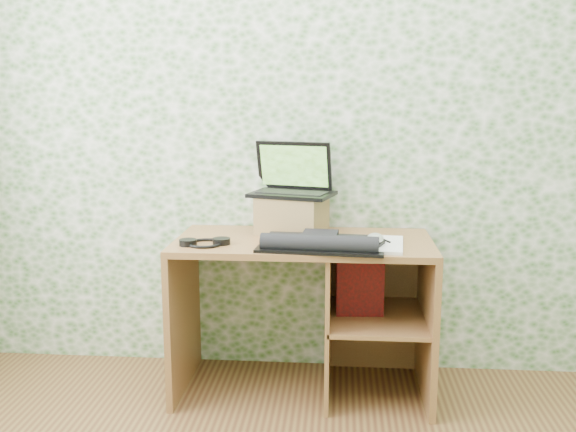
# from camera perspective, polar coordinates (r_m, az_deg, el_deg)

# --- Properties ---
(wall_back) EXTENTS (3.50, 0.00, 3.50)m
(wall_back) POSITION_cam_1_polar(r_m,az_deg,el_deg) (3.24, 1.75, 8.66)
(wall_back) COLOR silver
(wall_back) RESTS_ON ground
(desk) EXTENTS (1.20, 0.60, 0.75)m
(desk) POSITION_cam_1_polar(r_m,az_deg,el_deg) (3.10, 2.85, -6.86)
(desk) COLOR brown
(desk) RESTS_ON floor
(riser) EXTENTS (0.36, 0.33, 0.18)m
(riser) POSITION_cam_1_polar(r_m,az_deg,el_deg) (3.13, 0.37, 0.14)
(riser) COLOR olive
(riser) RESTS_ON desk
(laptop) EXTENTS (0.44, 0.37, 0.26)m
(laptop) POSITION_cam_1_polar(r_m,az_deg,el_deg) (3.15, 0.43, 3.00)
(laptop) COLOR black
(laptop) RESTS_ON riser
(keyboard) EXTENTS (0.56, 0.32, 0.08)m
(keyboard) POSITION_cam_1_polar(r_m,az_deg,el_deg) (2.82, 2.83, -2.38)
(keyboard) COLOR black
(keyboard) RESTS_ON desk
(headphones) EXTENTS (0.23, 0.20, 0.03)m
(headphones) POSITION_cam_1_polar(r_m,az_deg,el_deg) (2.92, -7.40, -2.36)
(headphones) COLOR black
(headphones) RESTS_ON desk
(notepad) EXTENTS (0.26, 0.35, 0.02)m
(notepad) POSITION_cam_1_polar(r_m,az_deg,el_deg) (2.90, 7.91, -2.51)
(notepad) COLOR silver
(notepad) RESTS_ON desk
(mouse) EXTENTS (0.11, 0.13, 0.04)m
(mouse) POSITION_cam_1_polar(r_m,az_deg,el_deg) (2.84, 7.77, -2.20)
(mouse) COLOR silver
(mouse) RESTS_ON notepad
(pen) EXTENTS (0.07, 0.13, 0.01)m
(pen) POSITION_cam_1_polar(r_m,az_deg,el_deg) (2.96, 8.37, -2.03)
(pen) COLOR black
(pen) RESTS_ON notepad
(red_box) EXTENTS (0.23, 0.09, 0.27)m
(red_box) POSITION_cam_1_polar(r_m,az_deg,el_deg) (3.06, 6.40, -6.32)
(red_box) COLOR maroon
(red_box) RESTS_ON desk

